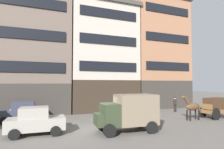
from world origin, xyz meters
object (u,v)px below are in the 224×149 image
(cargo_wagon, at_px, (215,106))
(draft_horse, at_px, (192,106))
(sedan_light, at_px, (22,112))
(sedan_parked_curb, at_px, (36,121))
(pedestrian_officer, at_px, (175,104))
(delivery_truck_far, at_px, (128,111))

(cargo_wagon, distance_m, draft_horse, 2.95)
(cargo_wagon, xyz_separation_m, draft_horse, (-2.95, -0.00, 0.12))
(cargo_wagon, bearing_deg, sedan_light, 164.63)
(sedan_light, relative_size, sedan_parked_curb, 0.99)
(pedestrian_officer, bearing_deg, draft_horse, -112.34)
(delivery_truck_far, bearing_deg, cargo_wagon, 8.34)
(delivery_truck_far, distance_m, sedan_parked_curb, 6.31)
(sedan_light, bearing_deg, draft_horse, -18.29)
(sedan_parked_curb, relative_size, pedestrian_officer, 2.09)
(delivery_truck_far, height_order, sedan_parked_curb, delivery_truck_far)
(sedan_parked_curb, height_order, pedestrian_officer, sedan_parked_curb)
(cargo_wagon, relative_size, draft_horse, 1.28)
(pedestrian_officer, bearing_deg, sedan_light, 179.07)
(delivery_truck_far, distance_m, pedestrian_officer, 11.07)
(draft_horse, relative_size, sedan_parked_curb, 0.63)
(draft_horse, height_order, pedestrian_officer, draft_horse)
(cargo_wagon, relative_size, delivery_truck_far, 0.68)
(cargo_wagon, xyz_separation_m, sedan_light, (-17.62, 4.84, -0.23))
(pedestrian_officer, bearing_deg, sedan_parked_curb, -163.60)
(delivery_truck_far, height_order, pedestrian_officer, delivery_truck_far)
(draft_horse, height_order, sedan_parked_curb, draft_horse)
(sedan_light, relative_size, pedestrian_officer, 2.08)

